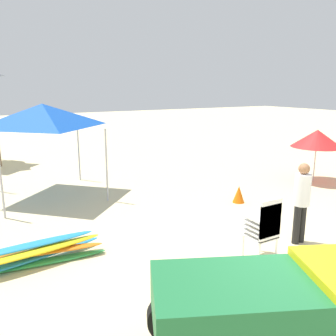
% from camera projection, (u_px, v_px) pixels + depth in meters
% --- Properties ---
extents(ground, '(80.00, 80.00, 0.00)m').
position_uv_depth(ground, '(294.00, 291.00, 5.49)').
color(ground, beige).
extents(utility_cart, '(2.81, 2.17, 1.50)m').
position_uv_depth(utility_cart, '(271.00, 305.00, 3.83)').
color(utility_cart, '#1E6B38').
rests_on(utility_cart, ground).
extents(stacked_plastic_chairs, '(0.48, 0.48, 1.20)m').
position_uv_depth(stacked_plastic_chairs, '(265.00, 224.00, 6.31)').
color(stacked_plastic_chairs, white).
rests_on(stacked_plastic_chairs, ground).
extents(surfboard_pile, '(2.55, 0.76, 0.40)m').
position_uv_depth(surfboard_pile, '(37.00, 253.00, 6.28)').
color(surfboard_pile, green).
rests_on(surfboard_pile, ground).
extents(lifeguard_near_center, '(0.32, 0.32, 1.66)m').
position_uv_depth(lifeguard_near_center, '(302.00, 198.00, 6.98)').
color(lifeguard_near_center, black).
rests_on(lifeguard_near_center, ground).
extents(popup_canopy, '(2.69, 2.69, 2.66)m').
position_uv_depth(popup_canopy, '(43.00, 115.00, 9.76)').
color(popup_canopy, '#B2B2B7').
rests_on(popup_canopy, ground).
extents(beach_umbrella_left, '(1.65, 1.65, 1.74)m').
position_uv_depth(beach_umbrella_left, '(317.00, 138.00, 11.55)').
color(beach_umbrella_left, beige).
rests_on(beach_umbrella_left, ground).
extents(traffic_cone_near, '(0.33, 0.33, 0.47)m').
position_uv_depth(traffic_cone_near, '(239.00, 194.00, 9.64)').
color(traffic_cone_near, orange).
rests_on(traffic_cone_near, ground).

